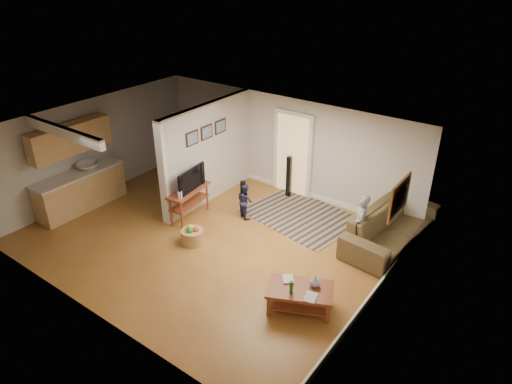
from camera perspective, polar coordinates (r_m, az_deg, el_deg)
ground at (r=10.23m, az=-5.83°, el=-5.67°), size 7.50×7.50×0.00m
room_shell at (r=10.47m, az=-9.06°, el=4.00°), size 7.54×6.02×2.52m
area_rug at (r=11.04m, az=5.57°, el=-2.91°), size 2.80×2.25×0.01m
sofa at (r=10.46m, az=16.35°, el=-5.97°), size 1.34×2.79×0.79m
coffee_table at (r=8.18m, az=5.65°, el=-12.40°), size 1.32×1.09×0.68m
tv_console at (r=10.70m, az=-8.38°, el=-0.03°), size 0.60×1.24×1.02m
speaker_left at (r=10.76m, az=-1.62°, el=-0.85°), size 0.10×0.10×0.93m
speaker_right at (r=11.66m, az=4.12°, el=1.94°), size 0.12×0.12×1.10m
toy_basket at (r=10.01m, az=-7.95°, el=-5.43°), size 0.49×0.49×0.43m
child at (r=10.00m, az=12.50°, el=-7.13°), size 0.48×0.56×1.31m
toddler at (r=10.95m, az=-1.37°, el=-3.08°), size 0.52×0.47×0.86m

